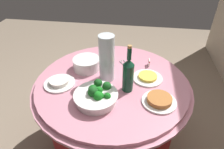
# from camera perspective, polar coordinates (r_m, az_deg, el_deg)

# --- Properties ---
(ground_plane) EXTENTS (6.00, 6.00, 0.00)m
(ground_plane) POSITION_cam_1_polar(r_m,az_deg,el_deg) (1.97, 0.00, -19.12)
(ground_plane) COLOR gray
(buffet_table) EXTENTS (1.16, 1.16, 0.74)m
(buffet_table) POSITION_cam_1_polar(r_m,az_deg,el_deg) (1.68, 0.00, -11.64)
(buffet_table) COLOR maroon
(buffet_table) RESTS_ON ground_plane
(broccoli_bowl) EXTENTS (0.28, 0.28, 0.12)m
(broccoli_bowl) POSITION_cam_1_polar(r_m,az_deg,el_deg) (1.24, -4.55, -6.18)
(broccoli_bowl) COLOR white
(broccoli_bowl) RESTS_ON buffet_table
(plate_stack) EXTENTS (0.21, 0.21, 0.09)m
(plate_stack) POSITION_cam_1_polar(r_m,az_deg,el_deg) (1.55, -7.41, 3.12)
(plate_stack) COLOR white
(plate_stack) RESTS_ON buffet_table
(wine_bottle) EXTENTS (0.07, 0.07, 0.34)m
(wine_bottle) POSITION_cam_1_polar(r_m,az_deg,el_deg) (1.27, 4.74, 0.12)
(wine_bottle) COLOR #103C27
(wine_bottle) RESTS_ON buffet_table
(decorative_fruit_vase) EXTENTS (0.11, 0.11, 0.34)m
(decorative_fruit_vase) POSITION_cam_1_polar(r_m,az_deg,el_deg) (1.37, -1.54, 4.12)
(decorative_fruit_vase) COLOR silver
(decorative_fruit_vase) RESTS_ON buffet_table
(serving_tongs) EXTENTS (0.16, 0.13, 0.01)m
(serving_tongs) POSITION_cam_1_polar(r_m,az_deg,el_deg) (1.60, 4.11, 2.89)
(serving_tongs) COLOR silver
(serving_tongs) RESTS_ON buffet_table
(food_plate_fried_egg) EXTENTS (0.22, 0.22, 0.03)m
(food_plate_fried_egg) POSITION_cam_1_polar(r_m,az_deg,el_deg) (1.46, 10.34, -0.81)
(food_plate_fried_egg) COLOR white
(food_plate_fried_egg) RESTS_ON buffet_table
(food_plate_peanuts) EXTENTS (0.22, 0.22, 0.04)m
(food_plate_peanuts) POSITION_cam_1_polar(r_m,az_deg,el_deg) (1.28, 13.62, -7.31)
(food_plate_peanuts) COLOR white
(food_plate_peanuts) RESTS_ON buffet_table
(food_plate_rice) EXTENTS (0.22, 0.22, 0.04)m
(food_plate_rice) POSITION_cam_1_polar(r_m,az_deg,el_deg) (1.44, -15.09, -2.21)
(food_plate_rice) COLOR white
(food_plate_rice) RESTS_ON buffet_table
(label_placard_front) EXTENTS (0.05, 0.01, 0.05)m
(label_placard_front) POSITION_cam_1_polar(r_m,az_deg,el_deg) (1.61, 10.76, 3.54)
(label_placard_front) COLOR white
(label_placard_front) RESTS_ON buffet_table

